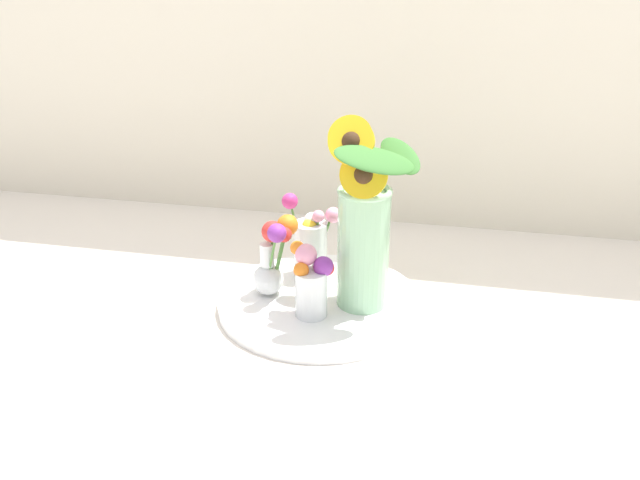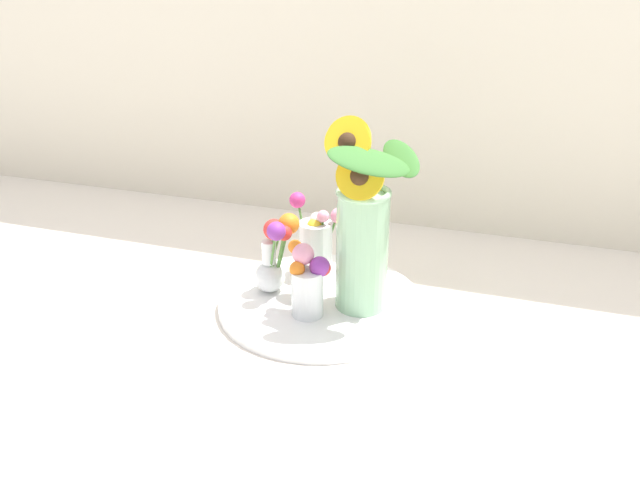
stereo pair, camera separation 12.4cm
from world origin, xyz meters
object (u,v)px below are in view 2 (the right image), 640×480
(mason_jar_sunflowers, at_px, (362,231))
(vase_bulb_right, at_px, (275,254))
(serving_tray, at_px, (320,302))
(vase_small_back, at_px, (316,242))
(vase_small_center, at_px, (308,281))

(mason_jar_sunflowers, distance_m, vase_bulb_right, 0.20)
(serving_tray, relative_size, vase_small_back, 2.37)
(mason_jar_sunflowers, relative_size, vase_bulb_right, 2.21)
(vase_small_center, relative_size, vase_bulb_right, 0.83)
(mason_jar_sunflowers, xyz_separation_m, vase_small_center, (-0.09, -0.06, -0.09))
(serving_tray, xyz_separation_m, vase_bulb_right, (-0.10, -0.01, 0.10))
(mason_jar_sunflowers, xyz_separation_m, vase_small_back, (-0.13, 0.11, -0.09))
(vase_bulb_right, height_order, vase_small_back, vase_small_back)
(vase_bulb_right, bearing_deg, vase_small_center, -33.48)
(serving_tray, bearing_deg, vase_bulb_right, -176.63)
(serving_tray, xyz_separation_m, vase_small_back, (-0.04, 0.10, 0.09))
(vase_small_center, bearing_deg, vase_small_back, 103.51)
(serving_tray, relative_size, vase_small_center, 2.88)
(mason_jar_sunflowers, height_order, vase_bulb_right, mason_jar_sunflowers)
(vase_small_center, bearing_deg, mason_jar_sunflowers, 34.19)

